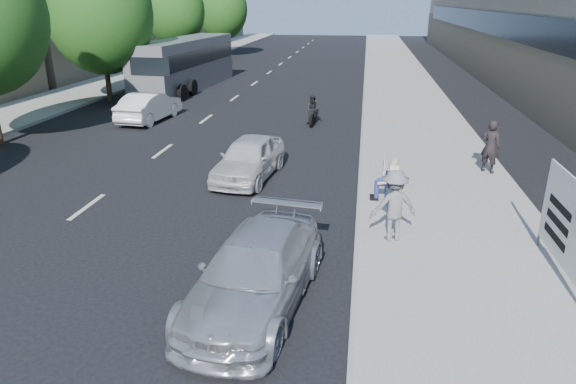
% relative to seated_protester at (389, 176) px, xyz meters
% --- Properties ---
extents(ground, '(160.00, 160.00, 0.00)m').
position_rel_seated_protester_xyz_m(ground, '(-2.29, -3.52, -0.87)').
color(ground, black).
rests_on(ground, ground).
extents(near_sidewalk, '(5.00, 120.00, 0.15)m').
position_rel_seated_protester_xyz_m(near_sidewalk, '(1.71, 16.48, -0.80)').
color(near_sidewalk, '#98958E').
rests_on(near_sidewalk, ground).
extents(far_sidewalk, '(4.50, 120.00, 0.15)m').
position_rel_seated_protester_xyz_m(far_sidewalk, '(-19.04, 16.48, -0.80)').
color(far_sidewalk, '#98958E').
rests_on(far_sidewalk, ground).
extents(tree_far_c, '(6.00, 6.00, 8.47)m').
position_rel_seated_protester_xyz_m(tree_far_c, '(-15.99, 14.48, 4.15)').
color(tree_far_c, '#382616').
rests_on(tree_far_c, ground).
extents(tree_far_d, '(4.80, 4.80, 7.65)m').
position_rel_seated_protester_xyz_m(tree_far_d, '(-15.99, 26.48, 4.01)').
color(tree_far_d, '#382616').
rests_on(tree_far_d, ground).
extents(tree_far_e, '(5.40, 5.40, 7.89)m').
position_rel_seated_protester_xyz_m(tree_far_e, '(-15.99, 40.48, 3.91)').
color(tree_far_e, '#382616').
rests_on(tree_far_e, ground).
extents(seated_protester, '(0.83, 1.12, 1.31)m').
position_rel_seated_protester_xyz_m(seated_protester, '(0.00, 0.00, 0.00)').
color(seated_protester, navy).
rests_on(seated_protester, near_sidewalk).
extents(jogger, '(1.32, 1.00, 1.81)m').
position_rel_seated_protester_xyz_m(jogger, '(0.01, -2.73, 0.18)').
color(jogger, slate).
rests_on(jogger, near_sidewalk).
extents(pedestrian_woman, '(0.79, 0.75, 1.82)m').
position_rel_seated_protester_xyz_m(pedestrian_woman, '(3.51, 3.15, 0.19)').
color(pedestrian_woman, black).
rests_on(pedestrian_woman, near_sidewalk).
extents(protest_banner, '(0.08, 3.06, 2.20)m').
position_rel_seated_protester_xyz_m(protest_banner, '(3.50, -4.08, 0.53)').
color(protest_banner, '#4C4C4C').
rests_on(protest_banner, near_sidewalk).
extents(parked_sedan, '(2.59, 5.08, 1.41)m').
position_rel_seated_protester_xyz_m(parked_sedan, '(-2.79, -5.81, -0.17)').
color(parked_sedan, '#ADAFB4').
rests_on(parked_sedan, ground).
extents(white_sedan_near, '(2.13, 4.31, 1.41)m').
position_rel_seated_protester_xyz_m(white_sedan_near, '(-4.60, 1.78, -0.17)').
color(white_sedan_near, silver).
rests_on(white_sedan_near, ground).
extents(white_sedan_mid, '(1.95, 4.49, 1.44)m').
position_rel_seated_protester_xyz_m(white_sedan_mid, '(-11.45, 9.67, -0.16)').
color(white_sedan_mid, white).
rests_on(white_sedan_mid, ground).
extents(motorcycle, '(0.76, 2.05, 1.42)m').
position_rel_seated_protester_xyz_m(motorcycle, '(-3.25, 10.08, -0.24)').
color(motorcycle, black).
rests_on(motorcycle, ground).
extents(bus, '(3.44, 12.21, 3.30)m').
position_rel_seated_protester_xyz_m(bus, '(-12.87, 19.52, 0.76)').
color(bus, slate).
rests_on(bus, ground).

